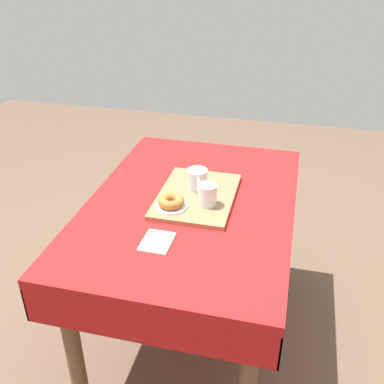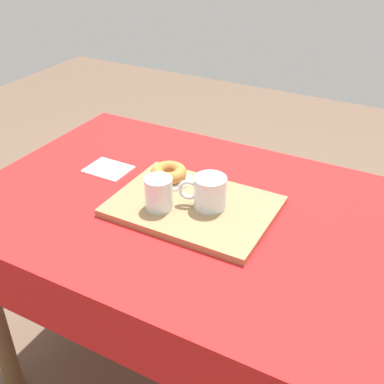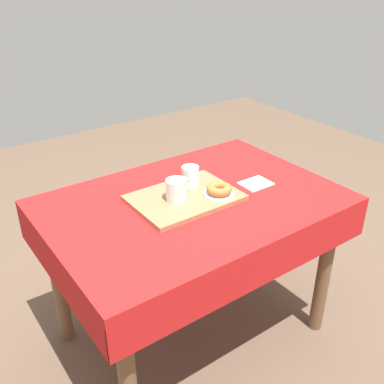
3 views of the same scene
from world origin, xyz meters
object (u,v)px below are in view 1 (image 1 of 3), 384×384
(dining_table, at_px, (191,222))
(donut_plate_left, at_px, (171,206))
(paper_napkin, at_px, (157,242))
(serving_tray, at_px, (197,196))
(sugar_donut_left, at_px, (171,201))
(water_glass_near, at_px, (208,196))
(tea_mug_left, at_px, (197,180))

(dining_table, distance_m, donut_plate_left, 0.17)
(donut_plate_left, relative_size, paper_napkin, 0.97)
(serving_tray, bearing_deg, sugar_donut_left, 148.39)
(water_glass_near, xyz_separation_m, sugar_donut_left, (-0.05, 0.14, -0.02))
(tea_mug_left, distance_m, water_glass_near, 0.13)
(donut_plate_left, bearing_deg, serving_tray, -31.61)
(water_glass_near, relative_size, sugar_donut_left, 0.83)
(serving_tray, xyz_separation_m, paper_napkin, (-0.34, 0.07, -0.01))
(tea_mug_left, xyz_separation_m, paper_napkin, (-0.38, 0.06, -0.06))
(water_glass_near, height_order, sugar_donut_left, water_glass_near)
(sugar_donut_left, bearing_deg, water_glass_near, -69.55)
(tea_mug_left, bearing_deg, dining_table, 173.62)
(serving_tray, distance_m, sugar_donut_left, 0.15)
(dining_table, height_order, sugar_donut_left, sugar_donut_left)
(water_glass_near, distance_m, paper_napkin, 0.30)
(tea_mug_left, relative_size, donut_plate_left, 1.00)
(donut_plate_left, xyz_separation_m, paper_napkin, (-0.22, -0.01, -0.02))
(sugar_donut_left, bearing_deg, serving_tray, -31.61)
(water_glass_near, bearing_deg, donut_plate_left, 110.45)
(dining_table, xyz_separation_m, tea_mug_left, (0.08, -0.01, 0.16))
(tea_mug_left, relative_size, paper_napkin, 0.97)
(donut_plate_left, relative_size, sugar_donut_left, 1.21)
(dining_table, relative_size, tea_mug_left, 9.43)
(sugar_donut_left, bearing_deg, paper_napkin, -177.60)
(donut_plate_left, bearing_deg, tea_mug_left, -22.19)
(water_glass_near, distance_m, donut_plate_left, 0.15)
(serving_tray, bearing_deg, tea_mug_left, 9.96)
(serving_tray, xyz_separation_m, donut_plate_left, (-0.12, 0.08, 0.01))
(dining_table, relative_size, paper_napkin, 9.14)
(serving_tray, bearing_deg, water_glass_near, -139.75)
(donut_plate_left, distance_m, paper_napkin, 0.22)
(donut_plate_left, bearing_deg, paper_napkin, -177.60)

